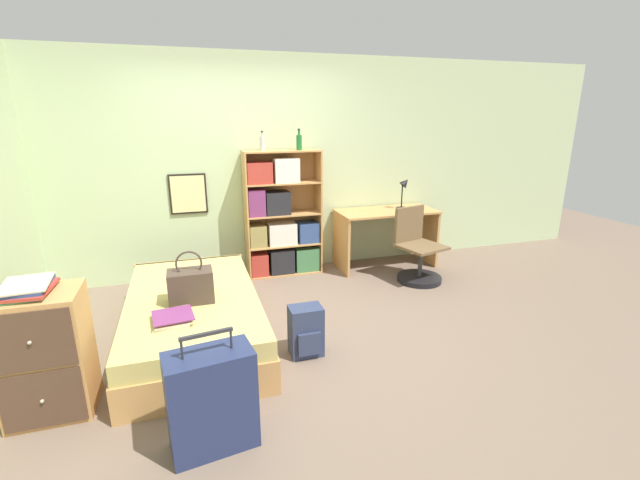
{
  "coord_description": "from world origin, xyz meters",
  "views": [
    {
      "loc": [
        -0.62,
        -3.56,
        1.91
      ],
      "look_at": [
        0.57,
        0.2,
        0.75
      ],
      "focal_mm": 24.0,
      "sensor_mm": 36.0,
      "label": 1
    }
  ],
  "objects_px": {
    "bed": "(194,316)",
    "handbag": "(191,285)",
    "desk": "(386,227)",
    "dresser": "(46,354)",
    "backpack": "(306,331)",
    "bottle_brown": "(299,142)",
    "bookcase": "(280,221)",
    "magazine_pile_on_dresser": "(25,289)",
    "bottle_green": "(262,143)",
    "desk_lamp": "(404,187)",
    "suitcase": "(212,400)",
    "desk_chair": "(417,259)",
    "book_stack_on_bed": "(172,318)"
  },
  "relations": [
    {
      "from": "bed",
      "to": "handbag",
      "type": "bearing_deg",
      "value": -90.58
    },
    {
      "from": "desk",
      "to": "dresser",
      "type": "bearing_deg",
      "value": -149.81
    },
    {
      "from": "backpack",
      "to": "bottle_brown",
      "type": "bearing_deg",
      "value": 76.28
    },
    {
      "from": "backpack",
      "to": "bookcase",
      "type": "bearing_deg",
      "value": 83.61
    },
    {
      "from": "dresser",
      "to": "magazine_pile_on_dresser",
      "type": "xyz_separation_m",
      "value": [
        -0.04,
        0.01,
        0.46
      ]
    },
    {
      "from": "bottle_green",
      "to": "desk",
      "type": "relative_size",
      "value": 0.18
    },
    {
      "from": "handbag",
      "to": "desk_lamp",
      "type": "relative_size",
      "value": 1.06
    },
    {
      "from": "bed",
      "to": "bottle_green",
      "type": "distance_m",
      "value": 2.17
    },
    {
      "from": "suitcase",
      "to": "desk",
      "type": "relative_size",
      "value": 0.6
    },
    {
      "from": "suitcase",
      "to": "handbag",
      "type": "bearing_deg",
      "value": 93.21
    },
    {
      "from": "desk_lamp",
      "to": "magazine_pile_on_dresser",
      "type": "bearing_deg",
      "value": -151.63
    },
    {
      "from": "suitcase",
      "to": "desk_chair",
      "type": "distance_m",
      "value": 3.23
    },
    {
      "from": "handbag",
      "to": "bottle_green",
      "type": "relative_size",
      "value": 1.99
    },
    {
      "from": "dresser",
      "to": "backpack",
      "type": "distance_m",
      "value": 1.81
    },
    {
      "from": "bed",
      "to": "bookcase",
      "type": "xyz_separation_m",
      "value": [
        1.08,
        1.37,
        0.46
      ]
    },
    {
      "from": "bookcase",
      "to": "backpack",
      "type": "distance_m",
      "value": 1.99
    },
    {
      "from": "desk_lamp",
      "to": "desk",
      "type": "bearing_deg",
      "value": -172.09
    },
    {
      "from": "dresser",
      "to": "desk_lamp",
      "type": "distance_m",
      "value": 4.17
    },
    {
      "from": "book_stack_on_bed",
      "to": "desk_chair",
      "type": "height_order",
      "value": "desk_chair"
    },
    {
      "from": "dresser",
      "to": "desk",
      "type": "bearing_deg",
      "value": 30.19
    },
    {
      "from": "magazine_pile_on_dresser",
      "to": "backpack",
      "type": "distance_m",
      "value": 1.96
    },
    {
      "from": "magazine_pile_on_dresser",
      "to": "backpack",
      "type": "bearing_deg",
      "value": 4.84
    },
    {
      "from": "book_stack_on_bed",
      "to": "backpack",
      "type": "xyz_separation_m",
      "value": [
        1.02,
        -0.07,
        -0.24
      ]
    },
    {
      "from": "bed",
      "to": "desk_chair",
      "type": "height_order",
      "value": "desk_chair"
    },
    {
      "from": "magazine_pile_on_dresser",
      "to": "bookcase",
      "type": "xyz_separation_m",
      "value": [
        2.05,
        2.08,
        -0.21
      ]
    },
    {
      "from": "bottle_brown",
      "to": "book_stack_on_bed",
      "type": "bearing_deg",
      "value": -129.22
    },
    {
      "from": "suitcase",
      "to": "bottle_green",
      "type": "height_order",
      "value": "bottle_green"
    },
    {
      "from": "handbag",
      "to": "desk_chair",
      "type": "xyz_separation_m",
      "value": [
        2.58,
        0.8,
        -0.3
      ]
    },
    {
      "from": "desk",
      "to": "desk_lamp",
      "type": "height_order",
      "value": "desk_lamp"
    },
    {
      "from": "bed",
      "to": "magazine_pile_on_dresser",
      "type": "height_order",
      "value": "magazine_pile_on_dresser"
    },
    {
      "from": "magazine_pile_on_dresser",
      "to": "bookcase",
      "type": "distance_m",
      "value": 2.92
    },
    {
      "from": "desk_lamp",
      "to": "backpack",
      "type": "relative_size",
      "value": 0.98
    },
    {
      "from": "backpack",
      "to": "book_stack_on_bed",
      "type": "bearing_deg",
      "value": 176.09
    },
    {
      "from": "handbag",
      "to": "desk_chair",
      "type": "height_order",
      "value": "desk_chair"
    },
    {
      "from": "bottle_green",
      "to": "desk_chair",
      "type": "relative_size",
      "value": 0.25
    },
    {
      "from": "bed",
      "to": "backpack",
      "type": "bearing_deg",
      "value": -32.66
    },
    {
      "from": "dresser",
      "to": "desk",
      "type": "height_order",
      "value": "dresser"
    },
    {
      "from": "suitcase",
      "to": "desk_lamp",
      "type": "height_order",
      "value": "desk_lamp"
    },
    {
      "from": "desk_lamp",
      "to": "backpack",
      "type": "xyz_separation_m",
      "value": [
        -1.83,
        -1.82,
        -0.81
      ]
    },
    {
      "from": "bed",
      "to": "book_stack_on_bed",
      "type": "xyz_separation_m",
      "value": [
        -0.15,
        -0.49,
        0.24
      ]
    },
    {
      "from": "handbag",
      "to": "dresser",
      "type": "height_order",
      "value": "handbag"
    },
    {
      "from": "desk_chair",
      "to": "handbag",
      "type": "bearing_deg",
      "value": -162.7
    },
    {
      "from": "suitcase",
      "to": "bottle_brown",
      "type": "xyz_separation_m",
      "value": [
        1.26,
        2.69,
        1.29
      ]
    },
    {
      "from": "bed",
      "to": "bottle_brown",
      "type": "bearing_deg",
      "value": 45.0
    },
    {
      "from": "handbag",
      "to": "bottle_brown",
      "type": "bearing_deg",
      "value": 48.05
    },
    {
      "from": "bottle_green",
      "to": "suitcase",
      "type": "bearing_deg",
      "value": -106.9
    },
    {
      "from": "dresser",
      "to": "bottle_brown",
      "type": "distance_m",
      "value": 3.26
    },
    {
      "from": "magazine_pile_on_dresser",
      "to": "desk_lamp",
      "type": "relative_size",
      "value": 0.91
    },
    {
      "from": "book_stack_on_bed",
      "to": "bottle_brown",
      "type": "distance_m",
      "value": 2.61
    },
    {
      "from": "bottle_brown",
      "to": "magazine_pile_on_dresser",
      "type": "bearing_deg",
      "value": -138.43
    }
  ]
}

